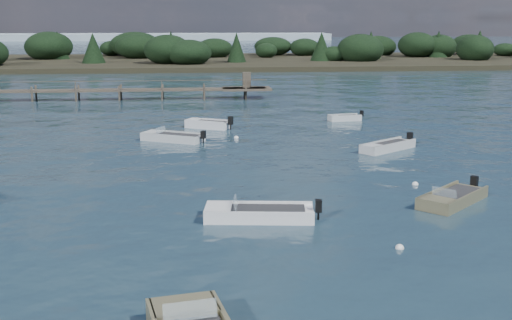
{
  "coord_description": "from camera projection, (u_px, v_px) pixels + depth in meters",
  "views": [
    {
      "loc": [
        -1.51,
        -18.17,
        8.18
      ],
      "look_at": [
        1.65,
        14.0,
        1.0
      ],
      "focal_mm": 45.0,
      "sensor_mm": 36.0,
      "label": 1
    }
  ],
  "objects": [
    {
      "name": "ground",
      "position": [
        206.0,
        87.0,
        77.86
      ],
      "size": [
        400.0,
        400.0,
        0.0
      ],
      "primitive_type": "plane",
      "color": "#162733",
      "rests_on": "ground"
    },
    {
      "name": "dinghy_extra_b",
      "position": [
        388.0,
        148.0,
        40.5
      ],
      "size": [
        4.16,
        3.5,
        1.11
      ],
      "color": "#ADB2B4",
      "rests_on": "ground"
    },
    {
      "name": "tender_far_grey_b",
      "position": [
        345.0,
        119.0,
        52.17
      ],
      "size": [
        2.97,
        1.41,
        1.0
      ],
      "color": "#ADB2B4",
      "rests_on": "ground"
    },
    {
      "name": "dinghy_mid_white_a",
      "position": [
        259.0,
        216.0,
        26.64
      ],
      "size": [
        4.91,
        2.23,
        1.13
      ],
      "color": "silver",
      "rests_on": "ground"
    },
    {
      "name": "tender_far_white",
      "position": [
        208.0,
        126.0,
        48.61
      ],
      "size": [
        3.66,
        2.71,
        1.27
      ],
      "color": "silver",
      "rests_on": "ground"
    },
    {
      "name": "dinghy_mid_white_b",
      "position": [
        452.0,
        200.0,
        28.93
      ],
      "size": [
        4.1,
        3.95,
        1.11
      ],
      "color": "#6E6949",
      "rests_on": "ground"
    },
    {
      "name": "dinghy_extra_a",
      "position": [
        173.0,
        139.0,
        43.55
      ],
      "size": [
        4.46,
        3.35,
        1.14
      ],
      "color": "#ADB2B4",
      "rests_on": "ground"
    },
    {
      "name": "buoy_b",
      "position": [
        400.0,
        248.0,
        23.27
      ],
      "size": [
        0.32,
        0.32,
        0.32
      ],
      "primitive_type": "sphere",
      "color": "silver",
      "rests_on": "ground"
    },
    {
      "name": "buoy_e",
      "position": [
        236.0,
        138.0,
        44.65
      ],
      "size": [
        0.32,
        0.32,
        0.32
      ],
      "primitive_type": "sphere",
      "color": "silver",
      "rests_on": "ground"
    },
    {
      "name": "buoy_extra_a",
      "position": [
        415.0,
        185.0,
        32.15
      ],
      "size": [
        0.32,
        0.32,
        0.32
      ],
      "primitive_type": "sphere",
      "color": "silver",
      "rests_on": "ground"
    },
    {
      "name": "far_headland",
      "position": [
        336.0,
        52.0,
        118.68
      ],
      "size": [
        190.0,
        40.0,
        5.8
      ],
      "color": "black",
      "rests_on": "ground"
    }
  ]
}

